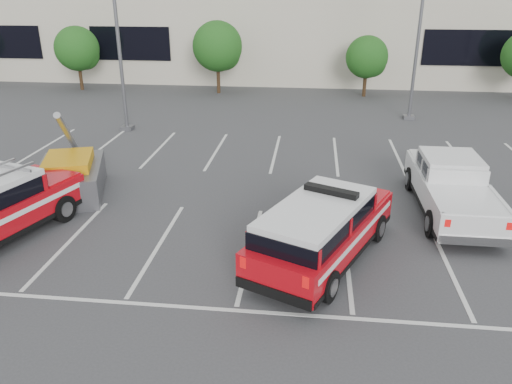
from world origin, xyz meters
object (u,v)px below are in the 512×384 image
at_px(tree_mid_left, 219,48).
at_px(light_pole_mid, 420,22).
at_px(tree_left, 79,50).
at_px(tree_mid_right, 368,58).
at_px(utility_rig, 67,178).
at_px(convention_building, 300,14).
at_px(light_pole_left, 117,26).
at_px(white_pickup, 451,191).
at_px(fire_chief_suv, 322,234).

distance_m(tree_mid_left, light_pole_mid, 13.53).
height_order(tree_left, tree_mid_right, tree_left).
xyz_separation_m(tree_mid_left, utility_rig, (-2.11, -18.74, -2.40)).
height_order(convention_building, tree_mid_left, convention_building).
bearing_deg(tree_left, light_pole_mid, -15.43).
xyz_separation_m(convention_building, light_pole_mid, (6.82, -15.86, 0.47)).
height_order(tree_mid_left, light_pole_left, light_pole_left).
bearing_deg(convention_building, white_pickup, -78.01).
height_order(tree_mid_right, white_pickup, tree_mid_right).
height_order(convention_building, light_pole_mid, convention_building).
distance_m(tree_left, tree_mid_right, 20.00).
height_order(tree_left, tree_mid_left, tree_mid_left).
height_order(convention_building, white_pickup, convention_building).
height_order(tree_mid_right, light_pole_left, light_pole_left).
distance_m(light_pole_left, fire_chief_suv, 16.41).
bearing_deg(convention_building, utility_rig, -104.15).
distance_m(tree_left, light_pole_left, 12.43).
distance_m(fire_chief_suv, utility_rig, 9.68).
bearing_deg(light_pole_left, light_pole_mid, 14.93).
relative_size(tree_mid_right, white_pickup, 0.68).
distance_m(tree_mid_left, utility_rig, 19.01).
xyz_separation_m(tree_left, light_pole_left, (6.91, -10.05, 2.41)).
xyz_separation_m(tree_left, light_pole_mid, (21.91, -6.05, 2.41)).
bearing_deg(utility_rig, light_pole_mid, 23.63).
bearing_deg(utility_rig, tree_left, 94.31).
xyz_separation_m(convention_building, utility_rig, (-7.20, -28.56, -4.08)).
height_order(tree_left, light_pole_mid, light_pole_mid).
bearing_deg(light_pole_left, fire_chief_suv, -50.90).
bearing_deg(light_pole_mid, fire_chief_suv, -107.16).
xyz_separation_m(fire_chief_suv, white_pickup, (4.25, 3.69, -0.08)).
bearing_deg(white_pickup, light_pole_left, 149.05).
distance_m(tree_mid_right, light_pole_left, 16.72).
bearing_deg(convention_building, tree_mid_right, -63.43).
bearing_deg(fire_chief_suv, tree_left, 151.77).
bearing_deg(tree_mid_left, tree_left, -180.00).
relative_size(convention_building, tree_mid_left, 12.38).
xyz_separation_m(tree_mid_left, fire_chief_suv, (6.88, -22.32, -2.24)).
bearing_deg(utility_rig, light_pole_left, 77.91).
bearing_deg(light_pole_left, white_pickup, -31.12).
distance_m(tree_left, light_pole_mid, 22.86).
xyz_separation_m(light_pole_left, utility_rig, (0.98, -8.69, -4.55)).
relative_size(convention_building, utility_rig, 13.89).
bearing_deg(light_pole_left, tree_mid_left, 72.90).
bearing_deg(tree_mid_right, light_pole_left, -142.50).
distance_m(convention_building, tree_mid_right, 11.20).
relative_size(tree_left, fire_chief_suv, 0.75).
bearing_deg(fire_chief_suv, white_pickup, 65.62).
distance_m(fire_chief_suv, white_pickup, 5.62).
height_order(white_pickup, utility_rig, utility_rig).
bearing_deg(fire_chief_suv, light_pole_left, 153.77).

